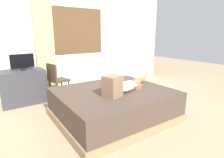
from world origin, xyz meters
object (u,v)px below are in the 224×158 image
(person_lying, at_px, (123,86))
(cup, at_px, (31,66))
(chair_by_desk, at_px, (56,79))
(cat, at_px, (139,80))
(bed, at_px, (114,104))
(tv_monitor, at_px, (22,62))
(desk, at_px, (23,87))

(person_lying, xyz_separation_m, cup, (-1.06, 2.06, 0.14))
(cup, bearing_deg, chair_by_desk, -37.75)
(person_lying, height_order, cat, person_lying)
(bed, xyz_separation_m, tv_monitor, (-1.18, 1.75, 0.66))
(person_lying, relative_size, tv_monitor, 1.94)
(desk, xyz_separation_m, tv_monitor, (0.04, -0.00, 0.55))
(person_lying, distance_m, cup, 2.32)
(person_lying, distance_m, tv_monitor, 2.32)
(chair_by_desk, bearing_deg, person_lying, -70.42)
(person_lying, xyz_separation_m, chair_by_desk, (-0.61, 1.71, -0.14))
(bed, xyz_separation_m, chair_by_desk, (-0.55, 1.52, 0.25))
(bed, height_order, chair_by_desk, chair_by_desk)
(person_lying, relative_size, cat, 2.60)
(bed, height_order, desk, desk)
(person_lying, bearing_deg, bed, 106.98)
(cat, bearing_deg, tv_monitor, 139.29)
(desk, height_order, tv_monitor, tv_monitor)
(cat, bearing_deg, chair_by_desk, 131.94)
(person_lying, distance_m, chair_by_desk, 1.82)
(bed, bearing_deg, cup, 118.19)
(tv_monitor, bearing_deg, chair_by_desk, -19.48)
(bed, distance_m, cat, 0.80)
(cat, height_order, chair_by_desk, chair_by_desk)
(bed, relative_size, person_lying, 2.10)
(bed, distance_m, tv_monitor, 2.21)
(bed, relative_size, desk, 2.18)
(person_lying, bearing_deg, chair_by_desk, 109.58)
(desk, bearing_deg, cup, 30.01)
(desk, bearing_deg, person_lying, -56.48)
(person_lying, height_order, cup, person_lying)
(bed, relative_size, cat, 5.48)
(desk, height_order, cup, cup)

